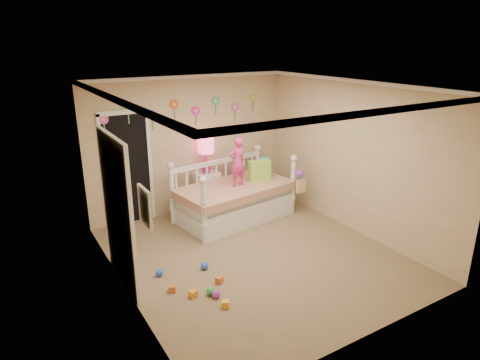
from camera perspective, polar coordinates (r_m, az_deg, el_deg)
floor at (r=6.69m, az=1.95°, el=-10.12°), size 4.00×4.50×0.01m
ceiling at (r=5.90m, az=2.24°, el=12.61°), size 4.00×4.50×0.01m
back_wall at (r=8.08m, az=-6.70°, el=4.77°), size 4.00×0.01×2.60m
left_wall at (r=5.40m, az=-16.00°, el=-2.91°), size 0.01×4.50×2.60m
right_wall at (r=7.42m, az=15.16°, el=2.99°), size 0.01×4.50×2.60m
crown_molding at (r=5.90m, az=2.23°, el=12.32°), size 4.00×4.50×0.06m
daybed at (r=7.77m, az=-0.81°, el=-1.14°), size 2.31×1.45×1.18m
pillow_turquoise at (r=8.19m, az=3.12°, el=1.67°), size 0.37×0.29×0.36m
pillow_lime at (r=7.95m, az=2.68°, el=1.29°), size 0.43×0.23×0.39m
child at (r=7.59m, az=-0.34°, el=2.48°), size 0.36×0.26×0.90m
nightstand at (r=8.28m, az=-4.50°, el=-1.48°), size 0.49×0.39×0.75m
table_lamp at (r=8.03m, az=-4.64°, el=4.12°), size 0.31×0.31×0.69m
closet_doorway at (r=7.72m, az=-15.03°, el=1.56°), size 0.90×0.04×2.07m
flower_decals at (r=7.90m, az=-7.44°, el=9.18°), size 3.40×0.02×0.50m
mirror_closet at (r=5.78m, az=-16.21°, el=-4.20°), size 0.07×1.30×2.10m
wall_picture at (r=4.51m, az=-12.78°, el=-3.55°), size 0.05×0.34×0.42m
hanging_bag at (r=7.80m, az=8.11°, el=-0.26°), size 0.20×0.16×0.36m
toy_scatter at (r=5.84m, az=-5.20°, el=-14.26°), size 1.26×1.51×0.11m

